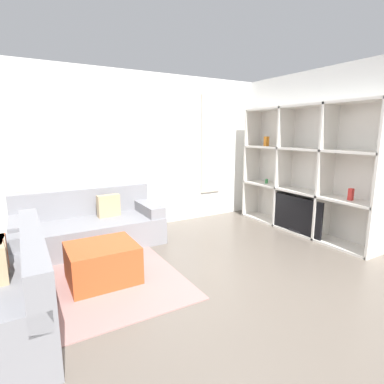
{
  "coord_description": "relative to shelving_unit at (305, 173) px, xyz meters",
  "views": [
    {
      "loc": [
        -1.72,
        -1.96,
        1.68
      ],
      "look_at": [
        0.39,
        1.66,
        0.85
      ],
      "focal_mm": 28.0,
      "sensor_mm": 36.0,
      "label": 1
    }
  ],
  "objects": [
    {
      "name": "ground_plane",
      "position": [
        -2.43,
        -1.39,
        -1.02
      ],
      "size": [
        16.0,
        16.0,
        0.0
      ],
      "primitive_type": "plane",
      "color": "#665B51"
    },
    {
      "name": "wall_back",
      "position": [
        -2.43,
        1.66,
        0.33
      ],
      "size": [
        6.39,
        0.11,
        2.7
      ],
      "color": "white",
      "rests_on": "ground_plane"
    },
    {
      "name": "wall_right",
      "position": [
        0.2,
        0.12,
        0.33
      ],
      "size": [
        0.07,
        4.22,
        2.7
      ],
      "primitive_type": "cube",
      "color": "white",
      "rests_on": "ground_plane"
    },
    {
      "name": "area_rug",
      "position": [
        -3.7,
        0.08,
        -1.02
      ],
      "size": [
        2.24,
        2.21,
        0.01
      ],
      "primitive_type": "cube",
      "color": "gray",
      "rests_on": "ground_plane"
    },
    {
      "name": "shelving_unit",
      "position": [
        0.0,
        0.0,
        0.0
      ],
      "size": [
        0.41,
        2.59,
        2.13
      ],
      "color": "silver",
      "rests_on": "ground_plane"
    },
    {
      "name": "couch_main",
      "position": [
        -3.3,
        1.16,
        -0.74
      ],
      "size": [
        2.07,
        0.95,
        0.82
      ],
      "color": "gray",
      "rests_on": "ground_plane"
    },
    {
      "name": "ottoman",
      "position": [
        -3.43,
        -0.07,
        -0.81
      ],
      "size": [
        0.75,
        0.67,
        0.44
      ],
      "color": "#B74C23",
      "rests_on": "ground_plane"
    }
  ]
}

